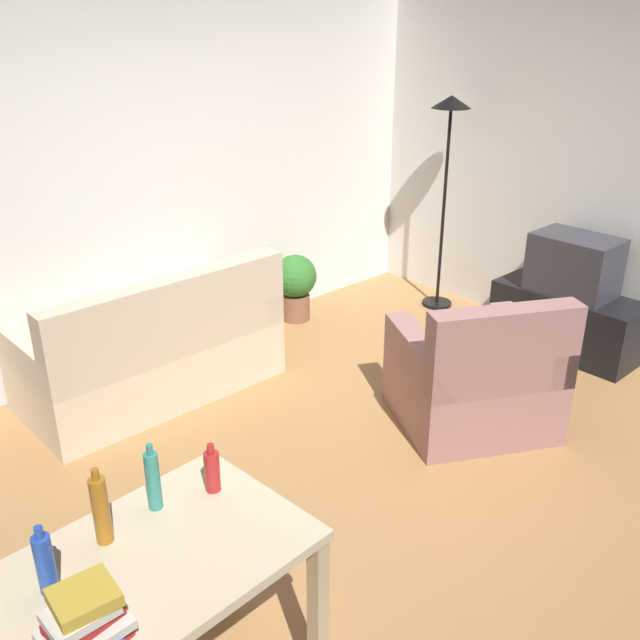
% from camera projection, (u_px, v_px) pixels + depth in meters
% --- Properties ---
extents(ground_plane, '(5.20, 4.40, 0.02)m').
position_uv_depth(ground_plane, '(366.00, 470.00, 4.08)').
color(ground_plane, '#9E7042').
extents(wall_rear, '(5.20, 0.10, 2.70)m').
position_uv_depth(wall_rear, '(148.00, 176.00, 5.00)').
color(wall_rear, silver).
rests_on(wall_rear, ground_plane).
extents(wall_right, '(0.10, 4.40, 2.70)m').
position_uv_depth(wall_right, '(616.00, 171.00, 5.14)').
color(wall_right, silver).
rests_on(wall_right, ground_plane).
extents(couch, '(1.70, 0.84, 0.92)m').
position_uv_depth(couch, '(154.00, 353.00, 4.75)').
color(couch, beige).
rests_on(couch, ground_plane).
extents(tv_stand, '(0.44, 1.10, 0.48)m').
position_uv_depth(tv_stand, '(565.00, 321.00, 5.40)').
color(tv_stand, black).
rests_on(tv_stand, ground_plane).
extents(tv, '(0.41, 0.60, 0.44)m').
position_uv_depth(tv, '(574.00, 265.00, 5.22)').
color(tv, '#2D2D33').
rests_on(tv, tv_stand).
extents(torchiere_lamp, '(0.32, 0.32, 1.81)m').
position_uv_depth(torchiere_lamp, '(448.00, 146.00, 5.75)').
color(torchiere_lamp, black).
rests_on(torchiere_lamp, ground_plane).
extents(desk, '(1.24, 0.76, 0.76)m').
position_uv_depth(desk, '(135.00, 594.00, 2.35)').
color(desk, '#C6B28E').
rests_on(desk, ground_plane).
extents(potted_plant, '(0.36, 0.36, 0.57)m').
position_uv_depth(potted_plant, '(295.00, 283.00, 5.90)').
color(potted_plant, brown).
rests_on(potted_plant, ground_plane).
extents(armchair, '(1.20, 1.17, 0.92)m').
position_uv_depth(armchair, '(476.00, 380.00, 4.38)').
color(armchair, '#996B66').
rests_on(armchair, ground_plane).
extents(bottle_blue, '(0.06, 0.06, 0.25)m').
position_uv_depth(bottle_blue, '(45.00, 563.00, 2.17)').
color(bottle_blue, '#2347A3').
rests_on(bottle_blue, desk).
extents(bottle_amber, '(0.06, 0.06, 0.30)m').
position_uv_depth(bottle_amber, '(101.00, 510.00, 2.37)').
color(bottle_amber, '#9E6019').
rests_on(bottle_amber, desk).
extents(bottle_tall, '(0.05, 0.05, 0.27)m').
position_uv_depth(bottle_tall, '(153.00, 480.00, 2.54)').
color(bottle_tall, teal).
rests_on(bottle_tall, desk).
extents(bottle_red, '(0.06, 0.06, 0.20)m').
position_uv_depth(bottle_red, '(212.00, 471.00, 2.65)').
color(bottle_red, '#AD2323').
rests_on(bottle_red, desk).
extents(book_stack, '(0.24, 0.22, 0.19)m').
position_uv_depth(book_stack, '(85.00, 624.00, 1.98)').
color(book_stack, maroon).
rests_on(book_stack, desk).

